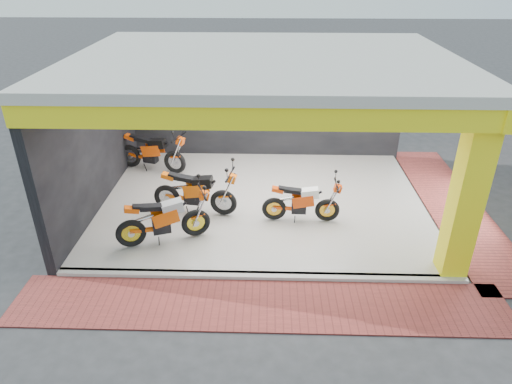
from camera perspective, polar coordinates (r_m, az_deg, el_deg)
ground at (r=9.93m, az=0.68°, el=-7.06°), size 80.00×80.00×0.00m
showroom_floor at (r=11.61m, az=0.88°, el=-1.24°), size 8.00×6.00×0.10m
showroom_ceiling at (r=10.38m, az=1.02°, el=16.20°), size 8.40×6.40×0.20m
back_wall at (r=13.83m, az=1.15°, el=11.22°), size 8.20×0.20×3.50m
left_wall at (r=11.69m, az=-19.73°, el=6.45°), size 0.20×6.20×3.50m
corner_column at (r=9.13m, az=24.89°, el=-0.44°), size 0.50×0.50×3.50m
header_beam_front at (r=7.55m, az=0.67°, el=9.46°), size 8.40×0.30×0.40m
header_beam_right at (r=11.13m, az=22.68°, el=13.36°), size 0.30×6.40×0.40m
floor_kerb at (r=9.08m, az=0.55°, el=-10.46°), size 8.00×0.20×0.10m
paver_front at (r=8.51m, az=0.43°, el=-13.89°), size 9.00×1.40×0.03m
paver_right at (r=12.53m, az=23.41°, el=-1.60°), size 1.40×7.00×0.03m
moto_hero at (r=10.53m, az=9.00°, el=-0.95°), size 1.91×0.74×1.16m
moto_row_a at (r=9.91m, az=-7.64°, el=-2.30°), size 2.27×1.46×1.30m
moto_row_b at (r=10.64m, az=-4.14°, el=0.17°), size 2.26×1.12×1.32m
moto_row_d at (r=12.92m, az=-10.22°, el=4.99°), size 2.36×1.42×1.36m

